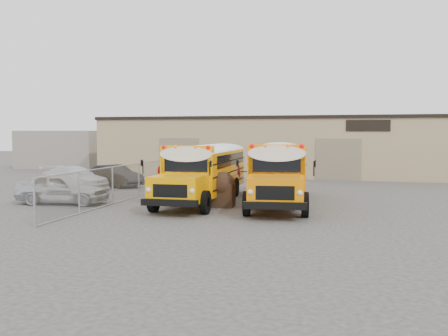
% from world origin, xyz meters
% --- Properties ---
extents(ground, '(120.00, 120.00, 0.00)m').
position_xyz_m(ground, '(0.00, 0.00, 0.00)').
color(ground, '#3A3735').
rests_on(ground, ground).
extents(warehouse, '(30.20, 10.20, 4.67)m').
position_xyz_m(warehouse, '(-0.00, 19.99, 2.37)').
color(warehouse, tan).
rests_on(warehouse, ground).
extents(chainlink_fence, '(0.07, 18.07, 1.81)m').
position_xyz_m(chainlink_fence, '(-6.00, 3.00, 0.90)').
color(chainlink_fence, '#999CA2').
rests_on(chainlink_fence, ground).
extents(distant_building_left, '(8.00, 6.00, 3.60)m').
position_xyz_m(distant_building_left, '(-22.00, 22.00, 1.80)').
color(distant_building_left, gray).
rests_on(distant_building_left, ground).
extents(school_bus_left, '(3.00, 9.81, 2.85)m').
position_xyz_m(school_bus_left, '(-2.33, 8.27, 1.65)').
color(school_bus_left, '#FFA600').
rests_on(school_bus_left, ground).
extents(school_bus_right, '(3.66, 10.24, 2.93)m').
position_xyz_m(school_bus_right, '(0.72, 8.61, 1.70)').
color(school_bus_right, orange).
rests_on(school_bus_right, ground).
extents(tarp_bundle, '(1.19, 1.19, 1.62)m').
position_xyz_m(tarp_bundle, '(-0.79, 0.57, 0.83)').
color(tarp_bundle, black).
rests_on(tarp_bundle, ground).
extents(car_silver, '(4.47, 2.06, 1.48)m').
position_xyz_m(car_silver, '(-8.38, -0.44, 0.74)').
color(car_silver, silver).
rests_on(car_silver, ground).
extents(car_white, '(5.13, 3.43, 1.38)m').
position_xyz_m(car_white, '(-11.21, 5.32, 0.69)').
color(car_white, silver).
rests_on(car_white, ground).
extents(car_dark, '(4.37, 3.03, 1.37)m').
position_xyz_m(car_dark, '(-9.61, 7.30, 0.68)').
color(car_dark, black).
rests_on(car_dark, ground).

